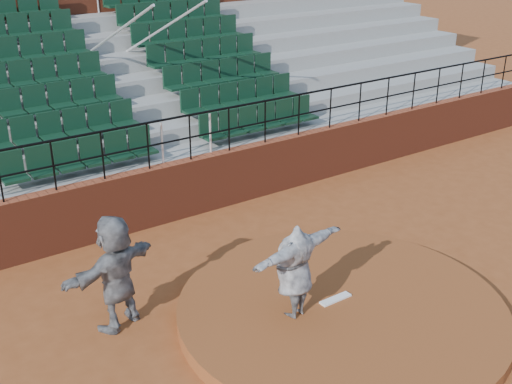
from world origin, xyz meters
The scene contains 9 objects.
ground centered at (0.00, 0.00, 0.00)m, with size 90.00×90.00×0.00m, color brown.
pitchers_mound centered at (0.00, 0.00, 0.12)m, with size 5.50×5.50×0.25m, color brown.
pitching_rubber centered at (0.00, 0.15, 0.27)m, with size 0.60×0.15×0.03m, color white.
boundary_wall centered at (0.00, 5.00, 0.65)m, with size 24.00×0.30×1.30m, color maroon.
wall_railing centered at (0.00, 5.00, 2.03)m, with size 24.04×0.05×1.03m.
seating_deck centered at (0.00, 8.65, 1.44)m, with size 24.00×5.97×4.63m.
press_box_facade centered at (0.00, 12.60, 3.55)m, with size 24.00×3.00×7.10m, color maroon.
pitcher centered at (-0.84, 0.22, 1.06)m, with size 1.98×0.54×1.61m, color black.
fielder centered at (-3.13, 1.92, 0.98)m, with size 1.82×0.58×1.97m, color black.
Camera 1 is at (-6.36, -6.64, 6.21)m, focal length 45.00 mm.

